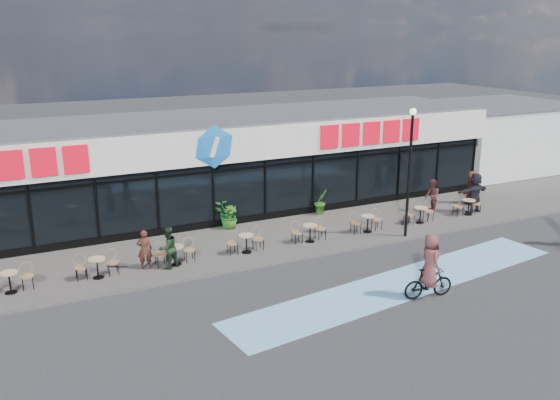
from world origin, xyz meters
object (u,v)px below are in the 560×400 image
object	(u,v)px
lamp_post	(410,163)
potted_plant_mid	(230,217)
patron_left	(145,249)
patron_right	(168,248)
cyclist_a	(429,272)
potted_plant_left	(227,215)
pedestrian_c	(475,193)
pedestrian_a	(432,196)
pedestrian_b	(471,187)
potted_plant_right	(321,202)

from	to	relation	value
lamp_post	potted_plant_mid	distance (m)	8.10
potted_plant_mid	patron_left	xyz separation A→B (m)	(-4.49, -2.91, 0.24)
patron_right	cyclist_a	world-z (taller)	cyclist_a
potted_plant_left	pedestrian_c	bearing A→B (deg)	-14.37
potted_plant_mid	pedestrian_c	world-z (taller)	pedestrian_c
potted_plant_left	potted_plant_mid	world-z (taller)	potted_plant_left
lamp_post	cyclist_a	bearing A→B (deg)	-119.99
pedestrian_a	pedestrian_b	world-z (taller)	pedestrian_b
lamp_post	pedestrian_b	size ratio (longest dim) A/B	3.25
potted_plant_mid	cyclist_a	size ratio (longest dim) A/B	0.46
lamp_post	pedestrian_c	world-z (taller)	lamp_post
potted_plant_right	patron_right	size ratio (longest dim) A/B	0.76
pedestrian_a	cyclist_a	world-z (taller)	cyclist_a
patron_left	patron_right	xyz separation A→B (m)	(0.79, -0.32, 0.05)
pedestrian_b	cyclist_a	xyz separation A→B (m)	(-8.93, -7.64, -0.01)
potted_plant_left	pedestrian_a	world-z (taller)	pedestrian_a
potted_plant_right	patron_left	distance (m)	9.67
patron_left	pedestrian_c	distance (m)	15.97
patron_right	pedestrian_c	size ratio (longest dim) A/B	0.82
potted_plant_right	pedestrian_a	xyz separation A→B (m)	(5.01, -2.01, 0.19)
pedestrian_a	potted_plant_right	bearing A→B (deg)	-91.17
potted_plant_left	patron_right	xyz separation A→B (m)	(-3.60, -3.39, 0.21)
lamp_post	potted_plant_right	distance (m)	5.35
potted_plant_right	cyclist_a	size ratio (longest dim) A/B	0.54
potted_plant_left	pedestrian_c	xyz separation A→B (m)	(11.57, -2.96, 0.39)
lamp_post	potted_plant_right	xyz separation A→B (m)	(-1.70, 4.35, -2.62)
cyclist_a	patron_left	bearing A→B (deg)	141.43
potted_plant_left	potted_plant_mid	bearing A→B (deg)	-57.40
potted_plant_mid	potted_plant_right	distance (m)	4.69
potted_plant_right	pedestrian_a	distance (m)	5.41
potted_plant_mid	potted_plant_left	bearing A→B (deg)	122.60
patron_right	lamp_post	bearing A→B (deg)	152.43
potted_plant_mid	pedestrian_b	distance (m)	12.50
patron_right	potted_plant_right	bearing A→B (deg)	179.87
pedestrian_c	cyclist_a	bearing A→B (deg)	35.08
potted_plant_left	pedestrian_c	distance (m)	11.95
lamp_post	patron_left	xyz separation A→B (m)	(-10.87, 1.28, -2.47)
patron_right	pedestrian_c	bearing A→B (deg)	159.45
patron_right	cyclist_a	distance (m)	9.35
pedestrian_a	potted_plant_mid	bearing A→B (deg)	-80.19
potted_plant_left	potted_plant_right	bearing A→B (deg)	0.03
patron_right	pedestrian_b	distance (m)	16.17
lamp_post	patron_right	distance (m)	10.41
patron_left	cyclist_a	distance (m)	10.17
potted_plant_left	patron_right	distance (m)	4.95
potted_plant_mid	lamp_post	bearing A→B (deg)	-33.32
potted_plant_left	cyclist_a	size ratio (longest dim) A/B	0.52
potted_plant_left	pedestrian_a	distance (m)	10.00
pedestrian_b	cyclist_a	bearing A→B (deg)	152.05
lamp_post	pedestrian_b	distance (m)	6.96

